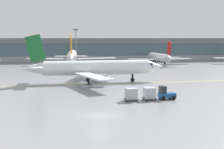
{
  "coord_description": "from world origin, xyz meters",
  "views": [
    {
      "loc": [
        -3.76,
        -37.39,
        9.42
      ],
      "look_at": [
        4.08,
        17.7,
        3.0
      ],
      "focal_mm": 50.05,
      "sensor_mm": 36.0,
      "label": 1
    }
  ],
  "objects_px": {
    "gate_airplane_3": "(159,57)",
    "cargo_dolly_trailing": "(131,94)",
    "gate_airplane_2": "(72,56)",
    "taxiing_regional_jet": "(95,68)",
    "baggage_tug": "(166,94)",
    "cargo_dolly_lead": "(149,93)",
    "apron_light_mast_1": "(76,44)"
  },
  "relations": [
    {
      "from": "gate_airplane_3",
      "to": "baggage_tug",
      "type": "xyz_separation_m",
      "value": [
        -18.51,
        -65.38,
        -1.71
      ]
    },
    {
      "from": "cargo_dolly_trailing",
      "to": "apron_light_mast_1",
      "type": "bearing_deg",
      "value": 89.71
    },
    {
      "from": "taxiing_regional_jet",
      "to": "cargo_dolly_lead",
      "type": "xyz_separation_m",
      "value": [
        6.58,
        -20.31,
        -2.06
      ]
    },
    {
      "from": "gate_airplane_2",
      "to": "cargo_dolly_trailing",
      "type": "xyz_separation_m",
      "value": [
        7.95,
        -65.01,
        -2.29
      ]
    },
    {
      "from": "gate_airplane_2",
      "to": "taxiing_regional_jet",
      "type": "height_order",
      "value": "gate_airplane_2"
    },
    {
      "from": "gate_airplane_2",
      "to": "cargo_dolly_lead",
      "type": "xyz_separation_m",
      "value": [
        10.85,
        -64.76,
        -2.29
      ]
    },
    {
      "from": "taxiing_regional_jet",
      "to": "apron_light_mast_1",
      "type": "bearing_deg",
      "value": 90.36
    },
    {
      "from": "gate_airplane_3",
      "to": "cargo_dolly_trailing",
      "type": "bearing_deg",
      "value": 158.2
    },
    {
      "from": "cargo_dolly_lead",
      "to": "apron_light_mast_1",
      "type": "xyz_separation_m",
      "value": [
        -9.11,
        75.94,
        6.15
      ]
    },
    {
      "from": "gate_airplane_2",
      "to": "cargo_dolly_lead",
      "type": "relative_size",
      "value": 15.07
    },
    {
      "from": "gate_airplane_2",
      "to": "baggage_tug",
      "type": "relative_size",
      "value": 12.4
    },
    {
      "from": "baggage_tug",
      "to": "apron_light_mast_1",
      "type": "height_order",
      "value": "apron_light_mast_1"
    },
    {
      "from": "taxiing_regional_jet",
      "to": "baggage_tug",
      "type": "distance_m",
      "value": 22.22
    },
    {
      "from": "gate_airplane_2",
      "to": "apron_light_mast_1",
      "type": "distance_m",
      "value": 11.96
    },
    {
      "from": "gate_airplane_3",
      "to": "taxiing_regional_jet",
      "type": "relative_size",
      "value": 0.84
    },
    {
      "from": "gate_airplane_3",
      "to": "cargo_dolly_trailing",
      "type": "distance_m",
      "value": 70.15
    },
    {
      "from": "gate_airplane_3",
      "to": "taxiing_regional_jet",
      "type": "xyz_separation_m",
      "value": [
        -27.77,
        -45.31,
        0.51
      ]
    },
    {
      "from": "cargo_dolly_lead",
      "to": "gate_airplane_2",
      "type": "bearing_deg",
      "value": 94.56
    },
    {
      "from": "taxiing_regional_jet",
      "to": "baggage_tug",
      "type": "bearing_deg",
      "value": -67.47
    },
    {
      "from": "baggage_tug",
      "to": "gate_airplane_3",
      "type": "bearing_deg",
      "value": 69.25
    },
    {
      "from": "apron_light_mast_1",
      "to": "baggage_tug",
      "type": "bearing_deg",
      "value": -81.16
    },
    {
      "from": "baggage_tug",
      "to": "apron_light_mast_1",
      "type": "bearing_deg",
      "value": 93.9
    },
    {
      "from": "baggage_tug",
      "to": "cargo_dolly_lead",
      "type": "relative_size",
      "value": 1.22
    },
    {
      "from": "baggage_tug",
      "to": "cargo_dolly_trailing",
      "type": "xyz_separation_m",
      "value": [
        -5.57,
        -0.48,
        0.16
      ]
    },
    {
      "from": "taxiing_regional_jet",
      "to": "apron_light_mast_1",
      "type": "height_order",
      "value": "apron_light_mast_1"
    },
    {
      "from": "taxiing_regional_jet",
      "to": "cargo_dolly_trailing",
      "type": "bearing_deg",
      "value": -82.06
    },
    {
      "from": "cargo_dolly_trailing",
      "to": "gate_airplane_2",
      "type": "bearing_deg",
      "value": 92.03
    },
    {
      "from": "gate_airplane_3",
      "to": "baggage_tug",
      "type": "distance_m",
      "value": 67.98
    },
    {
      "from": "taxiing_regional_jet",
      "to": "cargo_dolly_lead",
      "type": "distance_m",
      "value": 21.45
    },
    {
      "from": "gate_airplane_2",
      "to": "gate_airplane_3",
      "type": "distance_m",
      "value": 32.05
    },
    {
      "from": "gate_airplane_3",
      "to": "taxiing_regional_jet",
      "type": "distance_m",
      "value": 53.14
    },
    {
      "from": "taxiing_regional_jet",
      "to": "cargo_dolly_lead",
      "type": "bearing_deg",
      "value": -74.27
    }
  ]
}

